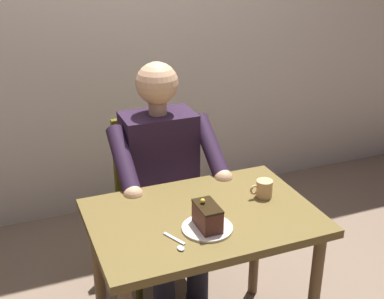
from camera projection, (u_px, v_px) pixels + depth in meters
dining_table at (203, 235)px, 2.10m from camera, size 0.93×0.63×0.71m
chair at (155, 192)px, 2.72m from camera, size 0.42×0.42×0.88m
seated_person at (164, 181)px, 2.52m from camera, size 0.53×0.58×1.22m
dessert_plate at (207, 228)px, 1.96m from camera, size 0.20×0.20×0.01m
cake_slice at (207, 216)px, 1.93m from camera, size 0.08×0.14×0.12m
coffee_cup at (264, 188)px, 2.18m from camera, size 0.11×0.07×0.08m
dessert_spoon at (178, 244)px, 1.86m from camera, size 0.06×0.14×0.01m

